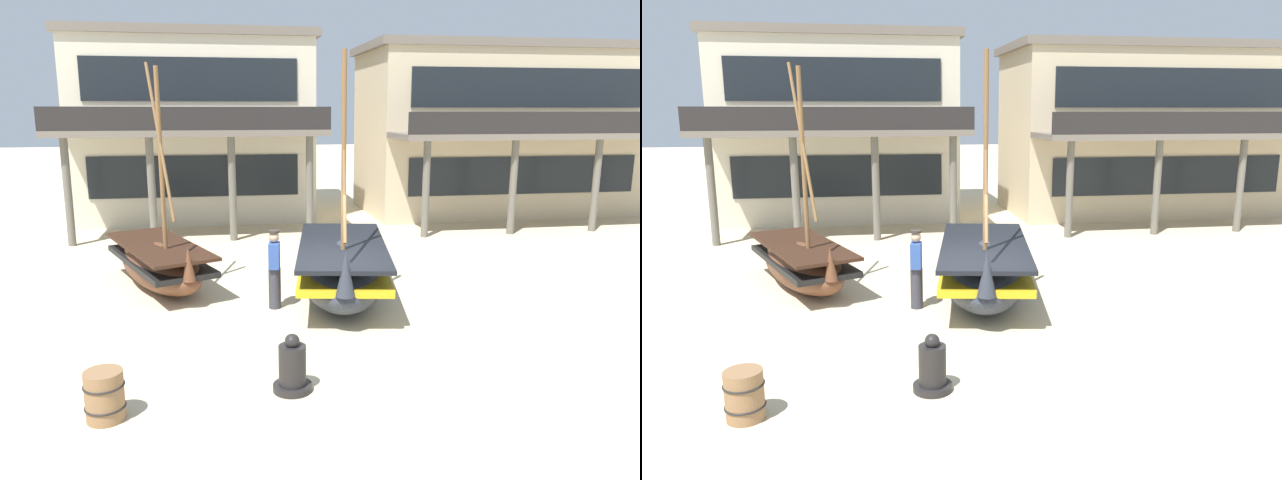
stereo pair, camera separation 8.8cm
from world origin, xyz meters
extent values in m
plane|color=beige|center=(0.00, 0.00, 0.00)|extent=(120.00, 120.00, 0.00)
ellipsoid|color=brown|center=(-3.54, 2.79, 0.52)|extent=(2.91, 4.34, 1.05)
cube|color=black|center=(-3.54, 2.79, 0.65)|extent=(2.86, 4.19, 0.13)
cube|color=#351E13|center=(-3.54, 2.79, 1.00)|extent=(2.92, 4.28, 0.07)
cone|color=brown|center=(-2.77, 0.97, 0.99)|extent=(0.37, 0.37, 0.73)
cylinder|color=brown|center=(-3.34, 2.31, 2.89)|extent=(0.10, 0.10, 4.31)
cylinder|color=brown|center=(-3.34, 2.31, 3.45)|extent=(0.62, 1.35, 3.42)
cube|color=brown|center=(-3.66, 3.07, 0.89)|extent=(1.30, 0.67, 0.06)
ellipsoid|color=#2D333D|center=(0.54, 1.28, 0.63)|extent=(2.63, 5.00, 1.25)
cube|color=gold|center=(0.54, 1.28, 0.78)|extent=(2.61, 4.82, 0.15)
cube|color=black|center=(0.54, 1.28, 1.20)|extent=(2.66, 4.92, 0.09)
cone|color=#2D333D|center=(0.15, -0.97, 1.19)|extent=(0.42, 0.42, 0.88)
cylinder|color=brown|center=(0.44, 0.69, 3.09)|extent=(0.10, 0.10, 4.42)
cylinder|color=brown|center=(0.44, 0.69, 3.34)|extent=(0.52, 2.55, 3.40)
cube|color=brown|center=(0.61, 1.63, 1.07)|extent=(1.74, 0.46, 0.06)
cylinder|color=#33333D|center=(-1.00, 0.80, 0.44)|extent=(0.26, 0.26, 0.88)
cube|color=#2D4C99|center=(-1.00, 0.80, 1.15)|extent=(0.28, 0.39, 0.54)
sphere|color=tan|center=(-1.00, 0.80, 1.54)|extent=(0.22, 0.22, 0.22)
cylinder|color=#2D2823|center=(-1.00, 0.80, 1.66)|extent=(0.24, 0.24, 0.05)
cylinder|color=black|center=(-1.09, -3.06, 0.05)|extent=(0.59, 0.59, 0.10)
cylinder|color=black|center=(-1.09, -3.06, 0.41)|extent=(0.41, 0.41, 0.61)
sphere|color=black|center=(-1.09, -3.06, 0.78)|extent=(0.23, 0.23, 0.23)
cylinder|color=olive|center=(-3.70, -3.50, 0.35)|extent=(0.52, 0.52, 0.70)
torus|color=black|center=(-3.70, -3.50, 0.50)|extent=(0.56, 0.56, 0.03)
torus|color=black|center=(-3.70, -3.50, 0.20)|extent=(0.56, 0.56, 0.03)
cube|color=beige|center=(-2.94, 13.58, 3.31)|extent=(8.68, 6.64, 6.63)
cube|color=#70665B|center=(-2.94, 13.58, 6.78)|extent=(9.03, 6.90, 0.30)
cube|color=black|center=(-2.94, 10.23, 1.82)|extent=(7.29, 0.06, 1.46)
cube|color=black|center=(-2.94, 10.23, 5.13)|extent=(7.29, 0.06, 1.46)
cube|color=#70665B|center=(-2.94, 8.79, 3.41)|extent=(8.68, 2.94, 0.20)
cylinder|color=#666056|center=(-6.66, 7.76, 1.66)|extent=(0.24, 0.24, 3.31)
cylinder|color=#666056|center=(-4.18, 7.76, 1.66)|extent=(0.24, 0.24, 3.31)
cylinder|color=#666056|center=(-1.70, 7.76, 1.66)|extent=(0.24, 0.24, 3.31)
cylinder|color=#666056|center=(0.78, 7.76, 1.66)|extent=(0.24, 0.24, 3.31)
cube|color=black|center=(-2.94, 7.38, 3.86)|extent=(8.68, 0.08, 0.70)
cube|color=beige|center=(9.08, 12.01, 3.16)|extent=(10.62, 5.26, 6.31)
cube|color=#70665B|center=(9.08, 12.01, 6.46)|extent=(11.04, 5.47, 0.30)
cube|color=black|center=(9.08, 9.36, 1.74)|extent=(8.92, 0.06, 1.39)
cube|color=black|center=(9.08, 9.36, 4.89)|extent=(8.92, 0.06, 1.39)
cube|color=#70665B|center=(9.08, 8.12, 3.26)|extent=(10.62, 2.53, 0.20)
cylinder|color=#666056|center=(4.53, 7.23, 1.58)|extent=(0.24, 0.24, 3.16)
cylinder|color=#666056|center=(7.57, 7.23, 1.58)|extent=(0.24, 0.24, 3.16)
cylinder|color=#666056|center=(10.60, 7.23, 1.58)|extent=(0.24, 0.24, 3.16)
cube|color=black|center=(9.08, 6.90, 3.71)|extent=(10.62, 0.08, 0.70)
camera|label=1|loc=(-2.04, -11.30, 4.13)|focal=33.57mm
camera|label=2|loc=(-1.95, -11.32, 4.13)|focal=33.57mm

